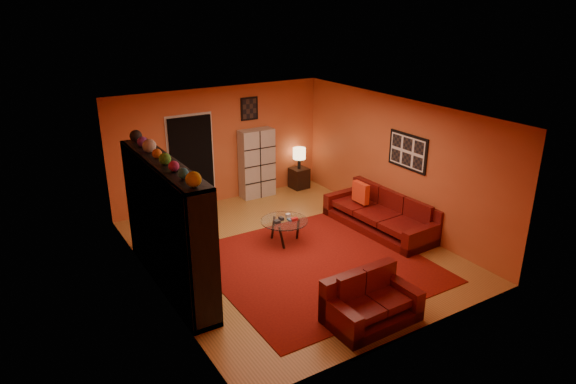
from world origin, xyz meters
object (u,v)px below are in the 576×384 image
tv (171,229)px  storage_cabinet (257,163)px  sofa (384,215)px  bowl_chair (182,205)px  table_lamp (299,154)px  coffee_table (284,223)px  loveseat (368,302)px  entertainment_unit (167,225)px  side_table (299,178)px

tv → storage_cabinet: storage_cabinet is taller
sofa → bowl_chair: sofa is taller
table_lamp → storage_cabinet: bearing=177.5°
coffee_table → storage_cabinet: bearing=73.2°
loveseat → coffee_table: size_ratio=1.49×
entertainment_unit → tv: size_ratio=3.36×
tv → table_lamp: 5.00m
entertainment_unit → bowl_chair: (1.12, 2.50, -0.76)m
entertainment_unit → storage_cabinet: size_ratio=1.88×
coffee_table → side_table: 3.05m
sofa → coffee_table: size_ratio=2.78×
loveseat → storage_cabinet: storage_cabinet is taller
bowl_chair → storage_cabinet: bearing=8.6°
bowl_chair → tv: bearing=-113.1°
storage_cabinet → tv: bearing=-137.1°
sofa → side_table: size_ratio=4.99×
loveseat → bowl_chair: (-0.98, 4.92, 0.01)m
coffee_table → side_table: size_ratio=1.80×
side_table → tv: bearing=-146.6°
loveseat → sofa: bearing=-46.5°
entertainment_unit → table_lamp: size_ratio=5.89×
table_lamp → coffee_table: bearing=-128.0°
sofa → table_lamp: table_lamp is taller
entertainment_unit → coffee_table: size_ratio=3.34×
tv → bowl_chair: 2.81m
tv → table_lamp: bearing=-56.6°
entertainment_unit → loveseat: bearing=-49.2°
entertainment_unit → loveseat: entertainment_unit is taller
storage_cabinet → sofa: bearing=-65.3°
loveseat → storage_cabinet: size_ratio=0.84×
bowl_chair → table_lamp: (3.11, 0.25, 0.57)m
storage_cabinet → table_lamp: size_ratio=3.14×
entertainment_unit → bowl_chair: 2.84m
entertainment_unit → side_table: size_ratio=6.00×
tv → side_table: (4.17, 2.75, -0.73)m
bowl_chair → coffee_table: bearing=-60.2°
entertainment_unit → tv: bearing=-3.1°
storage_cabinet → side_table: 1.26m
entertainment_unit → side_table: bearing=33.1°
bowl_chair → table_lamp: table_lamp is taller
storage_cabinet → side_table: storage_cabinet is taller
entertainment_unit → side_table: 5.10m
entertainment_unit → sofa: bearing=-1.6°
sofa → table_lamp: 2.93m
sofa → tv: bearing=175.6°
sofa → storage_cabinet: (-1.33, 2.92, 0.52)m
table_lamp → bowl_chair: bearing=-175.4°
loveseat → coffee_table: loveseat is taller
coffee_table → bowl_chair: (-1.23, 2.15, -0.11)m
sofa → storage_cabinet: storage_cabinet is taller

